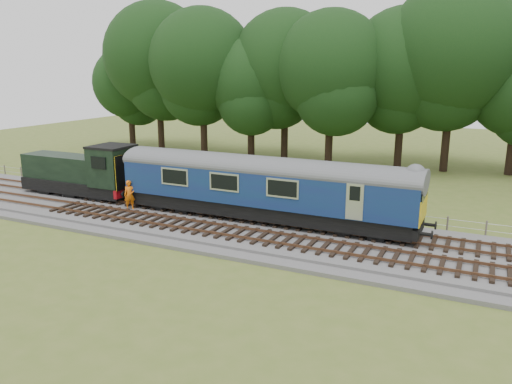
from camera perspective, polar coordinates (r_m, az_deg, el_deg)
The scene contains 9 objects.
ground at distance 27.18m, azimuth 7.39°, elevation -5.72°, with size 120.00×120.00×0.00m, color #506525.
ballast at distance 27.13m, azimuth 7.40°, elevation -5.37°, with size 70.00×7.00×0.35m, color #4C4C4F.
track_north at distance 28.32m, azimuth 8.30°, elevation -4.05°, with size 67.20×2.40×0.21m.
track_south at distance 25.61m, azimuth 6.30°, elevation -5.96°, with size 67.20×2.40×0.21m.
fence at distance 31.29m, azimuth 9.95°, elevation -3.17°, with size 64.00×0.12×1.00m, color #6B6054, non-canonical shape.
tree_line at distance 47.94m, azimuth 15.58°, elevation 2.50°, with size 70.00×8.00×18.00m, color black, non-canonical shape.
dmu_railcar at distance 29.11m, azimuth 0.82°, elevation 1.06°, with size 18.05×2.86×3.88m.
shunter_loco at distance 37.10m, azimuth -19.18°, elevation 2.10°, with size 8.92×2.60×3.38m.
worker at distance 32.64m, azimuth -14.25°, elevation -0.33°, with size 0.68×0.45×1.87m, color orange.
Camera 1 is at (7.68, -24.43, 9.11)m, focal length 35.00 mm.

